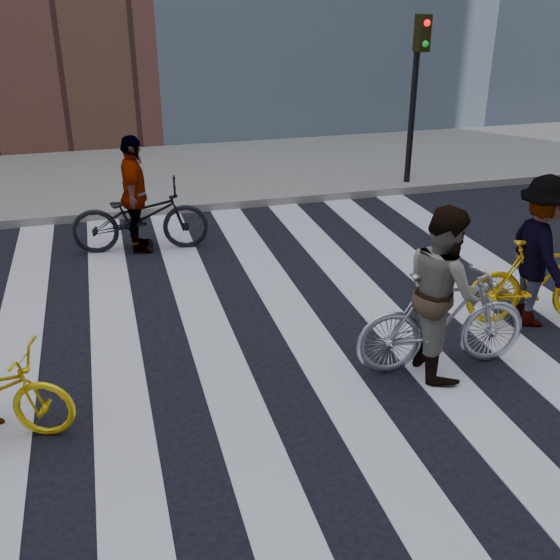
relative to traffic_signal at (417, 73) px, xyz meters
name	(u,v)px	position (x,y,z in m)	size (l,w,h in m)	color
ground	(263,345)	(-4.40, -5.32, -2.28)	(100.00, 100.00, 0.00)	black
sidewalk_far	(178,174)	(-4.40, 2.18, -2.20)	(100.00, 5.00, 0.15)	gray
zebra_crosswalk	(263,344)	(-4.40, -5.32, -2.27)	(8.25, 10.00, 0.01)	silver
traffic_signal	(417,73)	(0.00, 0.00, 0.00)	(0.22, 0.42, 3.33)	black
bike_silver_mid	(443,320)	(-2.68, -6.30, -1.71)	(0.54, 1.90, 1.14)	#B0B4BB
bike_yellow_right	(539,281)	(-1.02, -5.64, -1.74)	(0.51, 1.79, 1.08)	yellow
bike_dark_rear	(140,217)	(-5.49, -1.93, -1.73)	(0.73, 2.08, 1.09)	black
rider_mid	(442,291)	(-2.73, -6.30, -1.36)	(0.89, 0.70, 1.84)	slate
rider_right	(541,252)	(-1.07, -5.64, -1.36)	(1.19, 0.68, 1.84)	slate
rider_rear	(135,195)	(-5.54, -1.93, -1.38)	(1.06, 0.44, 1.81)	slate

